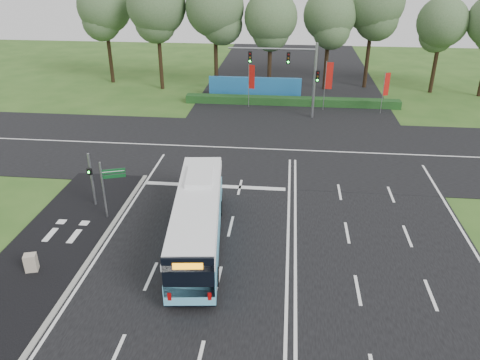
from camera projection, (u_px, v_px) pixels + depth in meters
The scene contains 16 objects.
ground at pixel (288, 230), 26.60m from camera, with size 120.00×120.00×0.00m, color #2C521B.
road_main at pixel (288, 230), 26.59m from camera, with size 20.00×120.00×0.04m, color black.
road_cross at pixel (290, 150), 37.32m from camera, with size 120.00×14.00×0.05m, color black.
bike_path at pixel (54, 246), 25.09m from camera, with size 5.00×18.00×0.06m, color black.
kerb_strip at pixel (97, 248), 24.85m from camera, with size 0.25×18.00×0.12m, color gray.
city_bus at pixel (198, 219), 24.59m from camera, with size 3.51×11.07×3.12m.
pedestrian_signal at pixel (91, 178), 28.37m from camera, with size 0.33×0.42×3.49m.
street_sign at pixel (108, 182), 26.92m from camera, with size 1.34×0.53×3.60m.
utility_cabinet at pixel (31, 263), 22.96m from camera, with size 0.58×0.48×0.96m, color #B1A38F.
banner_flag_left at pixel (251, 79), 46.49m from camera, with size 0.63×0.23×4.41m.
banner_flag_mid at pixel (328, 79), 45.52m from camera, with size 0.72×0.08×4.88m.
banner_flag_right at pixel (386, 87), 44.72m from camera, with size 0.57×0.27×4.10m.
traffic_light_gantry at pixel (296, 68), 42.88m from camera, with size 8.41×0.28×7.00m.
hedge at pixel (291, 101), 48.34m from camera, with size 22.00×1.20×0.80m, color #133614.
blue_hoarding at pixel (255, 87), 50.65m from camera, with size 10.00×0.30×2.20m, color #1D619E.
eucalyptus_row at pixel (283, 11), 50.41m from camera, with size 48.12×9.53×12.80m.
Camera 1 is at (-0.35, -22.84, 14.19)m, focal length 35.00 mm.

